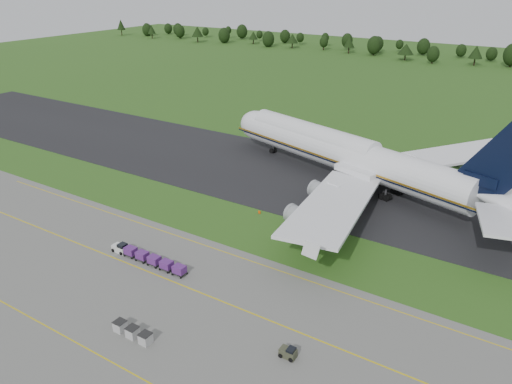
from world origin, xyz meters
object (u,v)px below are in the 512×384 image
Objects in this scene: baggage_train at (147,258)px; edge_markers at (285,220)px; uld_row at (133,332)px; aircraft at (352,155)px; utility_cart at (288,353)px.

edge_markers is (12.40, 26.36, -0.68)m from baggage_train.
edge_markers is (0.52, 41.48, -0.56)m from uld_row.
aircraft is 6.46× the size of edge_markers.
utility_cart is 0.17× the size of edge_markers.
aircraft is 67.85m from uld_row.
aircraft is 26.96m from edge_markers.
baggage_train is at bearing 167.31° from utility_cart.
edge_markers is at bearing 89.28° from uld_row.
uld_row is (-3.36, -67.52, -5.82)m from aircraft.
baggage_train reaches higher than utility_cart.
uld_row is (11.88, -15.12, -0.12)m from baggage_train.
aircraft is at bearing 105.42° from utility_cart.
aircraft is 37.95× the size of utility_cart.
uld_row is at bearing -92.85° from aircraft.
baggage_train reaches higher than edge_markers.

